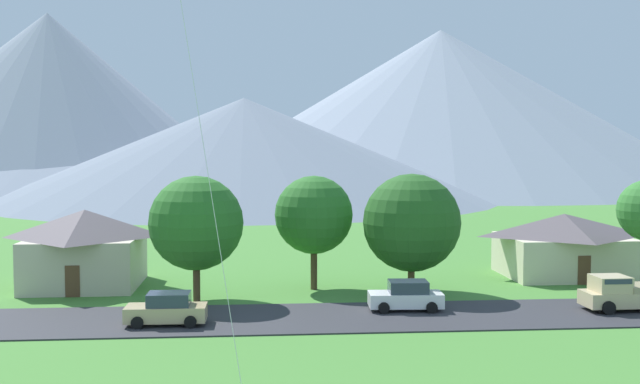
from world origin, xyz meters
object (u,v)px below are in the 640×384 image
at_px(pickup_truck_sand_west_side, 626,293).
at_px(parked_car_tan_west_end, 167,309).
at_px(tree_right_of_center, 412,223).
at_px(parked_car_white_mid_west, 406,296).
at_px(tree_left_of_center, 196,223).
at_px(house_leftmost, 564,244).
at_px(tree_near_left, 314,215).
at_px(house_left_center, 85,247).

bearing_deg(pickup_truck_sand_west_side, parked_car_tan_west_end, -177.16).
height_order(tree_right_of_center, parked_car_white_mid_west, tree_right_of_center).
bearing_deg(tree_left_of_center, house_leftmost, 14.43).
distance_m(house_leftmost, pickup_truck_sand_west_side, 11.87).
relative_size(house_leftmost, tree_near_left, 1.23).
relative_size(tree_left_of_center, parked_car_tan_west_end, 1.82).
xyz_separation_m(tree_left_of_center, parked_car_tan_west_end, (-1.06, -6.33, -3.92)).
bearing_deg(tree_right_of_center, parked_car_white_mid_west, -104.80).
height_order(house_leftmost, house_left_center, house_left_center).
relative_size(house_left_center, parked_car_tan_west_end, 1.88).
bearing_deg(tree_left_of_center, house_left_center, 144.94).
xyz_separation_m(house_left_center, pickup_truck_sand_west_side, (32.57, -10.56, -1.64)).
relative_size(house_left_center, tree_near_left, 1.05).
xyz_separation_m(house_leftmost, tree_near_left, (-18.52, -3.50, 2.57)).
distance_m(tree_near_left, tree_left_of_center, 8.09).
bearing_deg(parked_car_white_mid_west, tree_right_of_center, 75.20).
bearing_deg(pickup_truck_sand_west_side, house_left_center, 162.03).
xyz_separation_m(parked_car_tan_west_end, parked_car_white_mid_west, (13.25, 2.40, 0.00)).
height_order(house_leftmost, tree_right_of_center, tree_right_of_center).
distance_m(tree_right_of_center, parked_car_white_mid_west, 6.59).
height_order(house_leftmost, parked_car_tan_west_end, house_leftmost).
bearing_deg(tree_near_left, parked_car_white_mid_west, -56.19).
bearing_deg(tree_right_of_center, tree_left_of_center, -174.31).
distance_m(house_left_center, parked_car_white_mid_west, 22.23).
distance_m(house_left_center, tree_left_of_center, 9.82).
height_order(tree_left_of_center, pickup_truck_sand_west_side, tree_left_of_center).
distance_m(house_left_center, pickup_truck_sand_west_side, 34.28).
relative_size(tree_right_of_center, parked_car_tan_west_end, 1.82).
relative_size(house_left_center, tree_right_of_center, 1.03).
relative_size(tree_near_left, parked_car_white_mid_west, 1.76).
distance_m(tree_left_of_center, parked_car_tan_west_end, 7.52).
bearing_deg(tree_left_of_center, pickup_truck_sand_west_side, -11.55).
height_order(house_left_center, tree_left_of_center, tree_left_of_center).
distance_m(tree_left_of_center, tree_right_of_center, 13.66).
bearing_deg(parked_car_tan_west_end, tree_right_of_center, 27.68).
height_order(tree_near_left, tree_left_of_center, tree_left_of_center).
distance_m(house_leftmost, parked_car_white_mid_west, 17.44).
height_order(tree_left_of_center, tree_right_of_center, tree_right_of_center).
bearing_deg(parked_car_white_mid_west, parked_car_tan_west_end, -169.72).
xyz_separation_m(tree_near_left, pickup_truck_sand_west_side, (17.28, -8.23, -3.88)).
height_order(tree_right_of_center, pickup_truck_sand_west_side, tree_right_of_center).
bearing_deg(parked_car_white_mid_west, pickup_truck_sand_west_side, -5.14).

